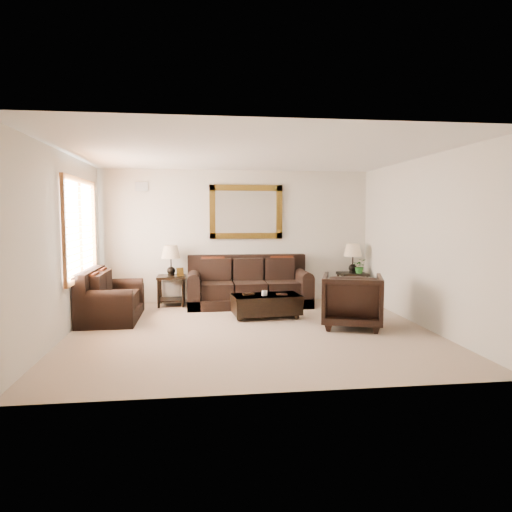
{
  "coord_description": "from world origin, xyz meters",
  "views": [
    {
      "loc": [
        -0.8,
        -6.87,
        1.76
      ],
      "look_at": [
        0.15,
        0.6,
        1.1
      ],
      "focal_mm": 32.0,
      "sensor_mm": 36.0,
      "label": 1
    }
  ],
  "objects": [
    {
      "name": "mirror",
      "position": [
        0.19,
        2.47,
        1.85
      ],
      "size": [
        1.5,
        0.06,
        1.1
      ],
      "color": "#472C0E",
      "rests_on": "room"
    },
    {
      "name": "potted_plant",
      "position": [
        2.5,
        2.09,
        0.71
      ],
      "size": [
        0.35,
        0.37,
        0.23
      ],
      "primitive_type": "imported",
      "rotation": [
        0.0,
        0.0,
        -0.32
      ],
      "color": "#20581E",
      "rests_on": "end_table_right"
    },
    {
      "name": "loveseat",
      "position": [
        -2.33,
        1.07,
        0.32
      ],
      "size": [
        0.91,
        1.54,
        0.86
      ],
      "rotation": [
        0.0,
        0.0,
        1.57
      ],
      "color": "black",
      "rests_on": "room"
    },
    {
      "name": "armchair",
      "position": [
        1.63,
        0.05,
        0.47
      ],
      "size": [
        1.14,
        1.1,
        0.94
      ],
      "primitive_type": "imported",
      "rotation": [
        0.0,
        0.0,
        2.81
      ],
      "color": "black",
      "rests_on": "floor"
    },
    {
      "name": "end_table_right",
      "position": [
        2.38,
        2.19,
        0.78
      ],
      "size": [
        0.54,
        0.54,
        1.2
      ],
      "color": "black",
      "rests_on": "room"
    },
    {
      "name": "coffee_table",
      "position": [
        0.37,
        0.88,
        0.25
      ],
      "size": [
        1.23,
        0.74,
        0.5
      ],
      "rotation": [
        0.0,
        0.0,
        0.09
      ],
      "color": "black",
      "rests_on": "room"
    },
    {
      "name": "air_vent",
      "position": [
        -1.9,
        2.48,
        2.35
      ],
      "size": [
        0.25,
        0.02,
        0.18
      ],
      "primitive_type": "cube",
      "color": "#999999",
      "rests_on": "room"
    },
    {
      "name": "window",
      "position": [
        -2.7,
        0.9,
        1.55
      ],
      "size": [
        0.07,
        1.96,
        1.66
      ],
      "color": "white",
      "rests_on": "room"
    },
    {
      "name": "sofa",
      "position": [
        0.19,
        2.03,
        0.36
      ],
      "size": [
        2.39,
        1.03,
        0.98
      ],
      "color": "black",
      "rests_on": "room"
    },
    {
      "name": "end_table_left",
      "position": [
        -1.33,
        2.19,
        0.78
      ],
      "size": [
        0.54,
        0.54,
        1.2
      ],
      "color": "black",
      "rests_on": "room"
    },
    {
      "name": "room",
      "position": [
        0.0,
        0.0,
        1.35
      ],
      "size": [
        5.51,
        5.01,
        2.71
      ],
      "color": "gray",
      "rests_on": "ground"
    }
  ]
}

